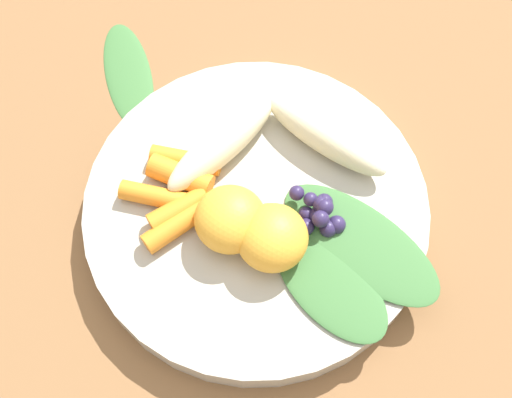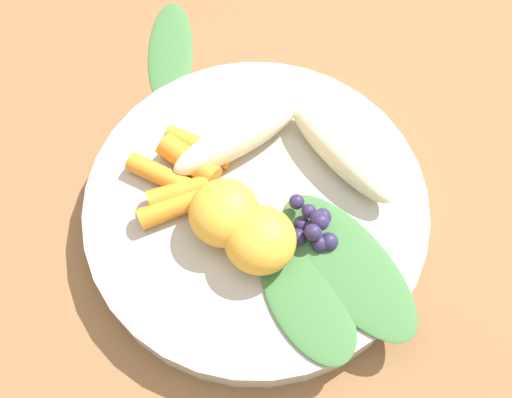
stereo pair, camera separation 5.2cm
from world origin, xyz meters
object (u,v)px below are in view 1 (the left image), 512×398
at_px(bowl, 256,212).
at_px(kale_leaf_stray, 128,73).
at_px(orange_segment_near, 271,238).
at_px(banana_peeled_right, 325,135).
at_px(banana_peeled_left, 222,144).

relative_size(bowl, kale_leaf_stray, 2.29).
height_order(bowl, orange_segment_near, orange_segment_near).
distance_m(banana_peeled_right, orange_segment_near, 0.10).
height_order(orange_segment_near, kale_leaf_stray, orange_segment_near).
height_order(banana_peeled_left, orange_segment_near, orange_segment_near).
bearing_deg(kale_leaf_stray, banana_peeled_right, -131.93).
height_order(banana_peeled_right, kale_leaf_stray, banana_peeled_right).
relative_size(bowl, orange_segment_near, 5.08).
bearing_deg(banana_peeled_right, banana_peeled_left, 42.85).
bearing_deg(banana_peeled_left, banana_peeled_right, 139.87).
height_order(banana_peeled_left, kale_leaf_stray, banana_peeled_left).
bearing_deg(kale_leaf_stray, bowl, -155.45).
relative_size(banana_peeled_left, banana_peeled_right, 1.00).
xyz_separation_m(banana_peeled_left, kale_leaf_stray, (0.05, -0.12, -0.04)).
relative_size(banana_peeled_right, kale_leaf_stray, 0.96).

